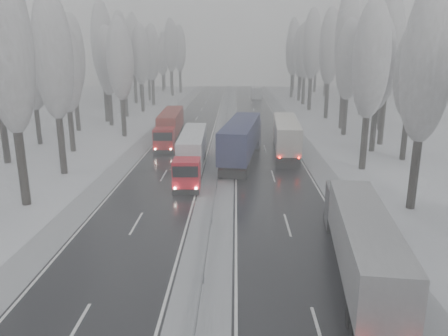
{
  "coord_description": "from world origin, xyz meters",
  "views": [
    {
      "loc": [
        1.62,
        -16.13,
        11.7
      ],
      "look_at": [
        0.68,
        18.84,
        2.2
      ],
      "focal_mm": 35.0,
      "sensor_mm": 36.0,
      "label": 1
    }
  ],
  "objects_px": {
    "truck_red_white": "(192,150)",
    "box_truck_distant": "(257,93)",
    "truck_red_red": "(170,125)",
    "truck_blue_box": "(242,137)",
    "truck_cream_box": "(286,133)",
    "truck_grey_tarp": "(360,237)"
  },
  "relations": [
    {
      "from": "box_truck_distant",
      "to": "truck_blue_box",
      "type": "bearing_deg",
      "value": -91.58
    },
    {
      "from": "truck_red_red",
      "to": "box_truck_distant",
      "type": "bearing_deg",
      "value": 73.16
    },
    {
      "from": "truck_grey_tarp",
      "to": "truck_blue_box",
      "type": "xyz_separation_m",
      "value": [
        -5.84,
        24.67,
        0.39
      ]
    },
    {
      "from": "truck_red_white",
      "to": "truck_blue_box",
      "type": "bearing_deg",
      "value": 37.42
    },
    {
      "from": "truck_blue_box",
      "to": "box_truck_distant",
      "type": "height_order",
      "value": "truck_blue_box"
    },
    {
      "from": "truck_grey_tarp",
      "to": "truck_red_white",
      "type": "bearing_deg",
      "value": 124.41
    },
    {
      "from": "truck_blue_box",
      "to": "truck_red_white",
      "type": "bearing_deg",
      "value": -133.31
    },
    {
      "from": "truck_red_red",
      "to": "truck_cream_box",
      "type": "bearing_deg",
      "value": -26.01
    },
    {
      "from": "truck_red_white",
      "to": "truck_cream_box",
      "type": "bearing_deg",
      "value": 36.97
    },
    {
      "from": "truck_blue_box",
      "to": "truck_red_white",
      "type": "xyz_separation_m",
      "value": [
        -4.99,
        -4.03,
        -0.47
      ]
    },
    {
      "from": "box_truck_distant",
      "to": "truck_red_red",
      "type": "relative_size",
      "value": 0.53
    },
    {
      "from": "box_truck_distant",
      "to": "truck_red_red",
      "type": "xyz_separation_m",
      "value": [
        -13.67,
        -52.45,
        0.75
      ]
    },
    {
      "from": "truck_cream_box",
      "to": "truck_red_white",
      "type": "relative_size",
      "value": 1.1
    },
    {
      "from": "truck_cream_box",
      "to": "box_truck_distant",
      "type": "xyz_separation_m",
      "value": [
        -0.69,
        58.77,
        -0.88
      ]
    },
    {
      "from": "truck_cream_box",
      "to": "truck_grey_tarp",
      "type": "bearing_deg",
      "value": -85.1
    },
    {
      "from": "truck_blue_box",
      "to": "truck_red_white",
      "type": "relative_size",
      "value": 1.22
    },
    {
      "from": "box_truck_distant",
      "to": "truck_red_red",
      "type": "height_order",
      "value": "truck_red_red"
    },
    {
      "from": "truck_red_white",
      "to": "truck_red_red",
      "type": "xyz_separation_m",
      "value": [
        -4.27,
        14.33,
        0.08
      ]
    },
    {
      "from": "truck_grey_tarp",
      "to": "truck_red_red",
      "type": "height_order",
      "value": "same"
    },
    {
      "from": "truck_blue_box",
      "to": "truck_cream_box",
      "type": "distance_m",
      "value": 6.46
    },
    {
      "from": "truck_red_white",
      "to": "box_truck_distant",
      "type": "bearing_deg",
      "value": 80.5
    },
    {
      "from": "truck_cream_box",
      "to": "truck_red_white",
      "type": "xyz_separation_m",
      "value": [
        -10.08,
        -8.01,
        -0.21
      ]
    }
  ]
}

